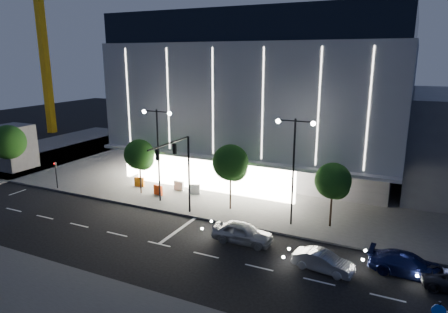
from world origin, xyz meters
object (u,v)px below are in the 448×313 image
car_second (323,261)px  barrier_a (139,182)px  barrier_b (179,186)px  barrier_c (158,190)px  traffic_mast (180,163)px  car_lead (242,233)px  street_lamp_west (158,142)px  tower_crane (45,16)px  tree_right (333,183)px  barrier_d (195,189)px  tree_left (140,156)px  ped_signal_far (56,172)px  street_lamp_east (294,156)px  tree_mid (231,165)px  car_third (408,265)px

car_second → barrier_a: (-21.42, 8.75, -0.00)m
barrier_b → barrier_c: size_ratio=1.00×
barrier_b → traffic_mast: bearing=-54.1°
car_lead → barrier_c: bearing=62.0°
barrier_b → car_lead: bearing=-34.4°
street_lamp_west → car_second: size_ratio=2.28×
traffic_mast → tower_crane: bearing=149.5°
tree_right → barrier_d: (-13.98, 2.10, -3.23)m
tree_left → barrier_b: 5.10m
ped_signal_far → tree_right: 28.21m
car_second → barrier_b: 19.32m
tower_crane → tree_right: (53.95, -20.98, -16.62)m
car_lead → barrier_c: 13.06m
street_lamp_east → tree_left: (-15.97, 1.02, -1.92)m
tower_crane → tree_mid: bearing=-25.0°
car_lead → barrier_a: 16.70m
ped_signal_far → street_lamp_east: bearing=3.4°
car_second → car_third: 5.37m
tree_mid → barrier_c: (-8.16, 0.29, -3.68)m
street_lamp_west → barrier_b: (0.04, 3.36, -5.31)m
tower_crane → tree_left: tower_crane is taller
street_lamp_east → car_third: bearing=-25.1°
tower_crane → car_lead: size_ratio=6.88×
tree_left → tree_right: size_ratio=1.04×
traffic_mast → car_second: bearing=-14.7°
tree_left → tree_mid: (10.00, 0.00, 0.30)m
tree_mid → barrier_c: 8.96m
traffic_mast → street_lamp_west: 4.89m
traffic_mast → barrier_a: (-8.51, 5.36, -4.38)m
tower_crane → barrier_b: 46.72m
tree_left → barrier_b: (3.02, 2.34, -3.38)m
tree_mid → barrier_c: bearing=178.0°
street_lamp_east → barrier_a: street_lamp_east is taller
tower_crane → tree_right: 60.22m
tree_right → barrier_a: (-20.53, 1.68, -3.23)m
car_lead → barrier_a: size_ratio=4.23×
tree_mid → street_lamp_west: bearing=-171.7°
tree_right → barrier_d: bearing=171.5°
street_lamp_west → car_third: street_lamp_west is taller
car_third → barrier_c: (-23.09, 5.51, -0.06)m
street_lamp_east → barrier_b: bearing=165.5°
car_second → barrier_a: 23.14m
tree_mid → car_second: bearing=-35.6°
street_lamp_east → car_third: (8.95, -4.20, -5.25)m
car_lead → street_lamp_west: bearing=65.3°
barrier_b → ped_signal_far: bearing=-155.4°
street_lamp_east → barrier_c: (-14.13, 1.31, -5.31)m
car_second → barrier_d: car_second is taller
car_lead → tree_right: bearing=-46.0°
barrier_b → barrier_a: bearing=-169.1°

